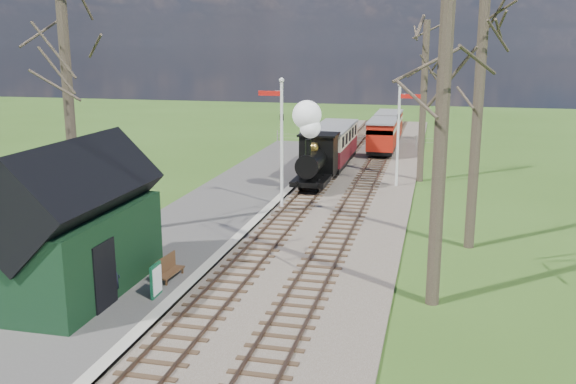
{
  "coord_description": "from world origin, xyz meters",
  "views": [
    {
      "loc": [
        6.43,
        -12.86,
        7.79
      ],
      "look_at": [
        0.33,
        12.91,
        1.6
      ],
      "focal_mm": 40.0,
      "sensor_mm": 36.0,
      "label": 1
    }
  ],
  "objects_px": {
    "semaphore_near": "(280,134)",
    "semaphore_far": "(400,127)",
    "coach": "(333,144)",
    "bench": "(168,268)",
    "red_carriage_a": "(382,136)",
    "sign_board": "(156,280)",
    "red_carriage_b": "(389,126)",
    "station_shed": "(74,227)",
    "person": "(115,280)",
    "locomotive": "(314,150)"
  },
  "relations": [
    {
      "from": "semaphore_near",
      "to": "red_carriage_a",
      "type": "bearing_deg",
      "value": 78.17
    },
    {
      "from": "semaphore_near",
      "to": "semaphore_far",
      "type": "relative_size",
      "value": 1.09
    },
    {
      "from": "red_carriage_a",
      "to": "red_carriage_b",
      "type": "relative_size",
      "value": 1.0
    },
    {
      "from": "semaphore_near",
      "to": "station_shed",
      "type": "bearing_deg",
      "value": -106.38
    },
    {
      "from": "locomotive",
      "to": "sign_board",
      "type": "distance_m",
      "value": 16.42
    },
    {
      "from": "station_shed",
      "to": "semaphore_far",
      "type": "xyz_separation_m",
      "value": [
        8.67,
        18.0,
        1.08
      ]
    },
    {
      "from": "station_shed",
      "to": "person",
      "type": "distance_m",
      "value": 2.07
    },
    {
      "from": "locomotive",
      "to": "red_carriage_a",
      "type": "bearing_deg",
      "value": 77.4
    },
    {
      "from": "semaphore_far",
      "to": "locomotive",
      "type": "xyz_separation_m",
      "value": [
        -4.39,
        -1.59,
        -1.17
      ]
    },
    {
      "from": "red_carriage_a",
      "to": "bench",
      "type": "height_order",
      "value": "red_carriage_a"
    },
    {
      "from": "semaphore_far",
      "to": "red_carriage_a",
      "type": "height_order",
      "value": "semaphore_far"
    },
    {
      "from": "semaphore_far",
      "to": "coach",
      "type": "xyz_separation_m",
      "value": [
        -4.37,
        4.47,
        -1.76
      ]
    },
    {
      "from": "semaphore_far",
      "to": "red_carriage_b",
      "type": "height_order",
      "value": "semaphore_far"
    },
    {
      "from": "station_shed",
      "to": "bench",
      "type": "height_order",
      "value": "station_shed"
    },
    {
      "from": "bench",
      "to": "person",
      "type": "bearing_deg",
      "value": -114.12
    },
    {
      "from": "station_shed",
      "to": "coach",
      "type": "distance_m",
      "value": 22.89
    },
    {
      "from": "red_carriage_a",
      "to": "bench",
      "type": "xyz_separation_m",
      "value": [
        -4.61,
        -26.46,
        -0.84
      ]
    },
    {
      "from": "semaphore_near",
      "to": "sign_board",
      "type": "bearing_deg",
      "value": -94.64
    },
    {
      "from": "coach",
      "to": "person",
      "type": "distance_m",
      "value": 22.95
    },
    {
      "from": "red_carriage_a",
      "to": "red_carriage_b",
      "type": "bearing_deg",
      "value": 90.0
    },
    {
      "from": "station_shed",
      "to": "semaphore_near",
      "type": "distance_m",
      "value": 12.58
    },
    {
      "from": "semaphore_far",
      "to": "red_carriage_a",
      "type": "bearing_deg",
      "value": 99.97
    },
    {
      "from": "station_shed",
      "to": "semaphore_near",
      "type": "height_order",
      "value": "semaphore_near"
    },
    {
      "from": "semaphore_near",
      "to": "locomotive",
      "type": "bearing_deg",
      "value": 80.25
    },
    {
      "from": "locomotive",
      "to": "sign_board",
      "type": "height_order",
      "value": "locomotive"
    },
    {
      "from": "semaphore_near",
      "to": "person",
      "type": "height_order",
      "value": "semaphore_near"
    },
    {
      "from": "red_carriage_b",
      "to": "person",
      "type": "relative_size",
      "value": 3.95
    },
    {
      "from": "red_carriage_a",
      "to": "person",
      "type": "distance_m",
      "value": 28.9
    },
    {
      "from": "semaphore_far",
      "to": "bench",
      "type": "height_order",
      "value": "semaphore_far"
    },
    {
      "from": "station_shed",
      "to": "bench",
      "type": "xyz_separation_m",
      "value": [
        2.29,
        1.63,
        -1.71
      ]
    },
    {
      "from": "station_shed",
      "to": "sign_board",
      "type": "distance_m",
      "value": 3.0
    },
    {
      "from": "red_carriage_b",
      "to": "person",
      "type": "distance_m",
      "value": 34.32
    },
    {
      "from": "red_carriage_b",
      "to": "semaphore_near",
      "type": "bearing_deg",
      "value": -98.87
    },
    {
      "from": "semaphore_far",
      "to": "person",
      "type": "bearing_deg",
      "value": -111.6
    },
    {
      "from": "coach",
      "to": "red_carriage_b",
      "type": "distance_m",
      "value": 11.42
    },
    {
      "from": "semaphore_near",
      "to": "locomotive",
      "type": "distance_m",
      "value": 4.7
    },
    {
      "from": "semaphore_near",
      "to": "coach",
      "type": "height_order",
      "value": "semaphore_near"
    },
    {
      "from": "sign_board",
      "to": "bench",
      "type": "height_order",
      "value": "sign_board"
    },
    {
      "from": "locomotive",
      "to": "sign_board",
      "type": "bearing_deg",
      "value": -96.04
    },
    {
      "from": "coach",
      "to": "red_carriage_a",
      "type": "relative_size",
      "value": 1.61
    },
    {
      "from": "semaphore_near",
      "to": "red_carriage_b",
      "type": "relative_size",
      "value": 1.32
    },
    {
      "from": "bench",
      "to": "semaphore_near",
      "type": "bearing_deg",
      "value": 83.19
    },
    {
      "from": "sign_board",
      "to": "bench",
      "type": "bearing_deg",
      "value": 100.51
    },
    {
      "from": "coach",
      "to": "bench",
      "type": "relative_size",
      "value": 5.61
    },
    {
      "from": "red_carriage_a",
      "to": "coach",
      "type": "bearing_deg",
      "value": -114.85
    },
    {
      "from": "station_shed",
      "to": "coach",
      "type": "bearing_deg",
      "value": 79.18
    },
    {
      "from": "red_carriage_b",
      "to": "bench",
      "type": "xyz_separation_m",
      "value": [
        -4.61,
        -31.96,
        -0.84
      ]
    },
    {
      "from": "station_shed",
      "to": "semaphore_far",
      "type": "height_order",
      "value": "semaphore_far"
    },
    {
      "from": "locomotive",
      "to": "red_carriage_b",
      "type": "bearing_deg",
      "value": 81.36
    },
    {
      "from": "semaphore_far",
      "to": "red_carriage_b",
      "type": "xyz_separation_m",
      "value": [
        -1.77,
        15.59,
        -1.95
      ]
    }
  ]
}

